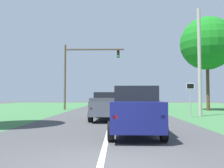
{
  "coord_description": "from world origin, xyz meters",
  "views": [
    {
      "loc": [
        0.38,
        -5.7,
        1.59
      ],
      "look_at": [
        -0.06,
        17.29,
        2.75
      ],
      "focal_mm": 39.46,
      "sensor_mm": 36.0,
      "label": 1
    }
  ],
  "objects_px": {
    "utility_pole_right": "(199,62)",
    "traffic_light": "(80,67)",
    "red_suv_near": "(135,110)",
    "oak_tree_right": "(207,43)",
    "keep_moving_sign": "(190,95)",
    "pickup_truck_lead": "(109,106)"
  },
  "relations": [
    {
      "from": "keep_moving_sign",
      "to": "oak_tree_right",
      "type": "relative_size",
      "value": 0.26
    },
    {
      "from": "traffic_light",
      "to": "oak_tree_right",
      "type": "bearing_deg",
      "value": -7.54
    },
    {
      "from": "pickup_truck_lead",
      "to": "oak_tree_right",
      "type": "bearing_deg",
      "value": 45.96
    },
    {
      "from": "red_suv_near",
      "to": "traffic_light",
      "type": "xyz_separation_m",
      "value": [
        -5.23,
        19.55,
        4.16
      ]
    },
    {
      "from": "red_suv_near",
      "to": "traffic_light",
      "type": "height_order",
      "value": "traffic_light"
    },
    {
      "from": "red_suv_near",
      "to": "traffic_light",
      "type": "distance_m",
      "value": 20.66
    },
    {
      "from": "traffic_light",
      "to": "utility_pole_right",
      "type": "distance_m",
      "value": 14.82
    },
    {
      "from": "oak_tree_right",
      "to": "utility_pole_right",
      "type": "bearing_deg",
      "value": -114.38
    },
    {
      "from": "oak_tree_right",
      "to": "traffic_light",
      "type": "bearing_deg",
      "value": 172.46
    },
    {
      "from": "red_suv_near",
      "to": "utility_pole_right",
      "type": "relative_size",
      "value": 0.53
    },
    {
      "from": "utility_pole_right",
      "to": "keep_moving_sign",
      "type": "bearing_deg",
      "value": -129.72
    },
    {
      "from": "red_suv_near",
      "to": "oak_tree_right",
      "type": "height_order",
      "value": "oak_tree_right"
    },
    {
      "from": "oak_tree_right",
      "to": "keep_moving_sign",
      "type": "bearing_deg",
      "value": -117.19
    },
    {
      "from": "traffic_light",
      "to": "pickup_truck_lead",
      "type": "bearing_deg",
      "value": -73.15
    },
    {
      "from": "utility_pole_right",
      "to": "traffic_light",
      "type": "bearing_deg",
      "value": 139.53
    },
    {
      "from": "red_suv_near",
      "to": "keep_moving_sign",
      "type": "relative_size",
      "value": 1.71
    },
    {
      "from": "red_suv_near",
      "to": "keep_moving_sign",
      "type": "bearing_deg",
      "value": 60.38
    },
    {
      "from": "keep_moving_sign",
      "to": "red_suv_near",
      "type": "bearing_deg",
      "value": -119.62
    },
    {
      "from": "red_suv_near",
      "to": "pickup_truck_lead",
      "type": "relative_size",
      "value": 0.84
    },
    {
      "from": "pickup_truck_lead",
      "to": "traffic_light",
      "type": "bearing_deg",
      "value": 106.85
    },
    {
      "from": "keep_moving_sign",
      "to": "traffic_light",
      "type": "bearing_deg",
      "value": 132.21
    },
    {
      "from": "traffic_light",
      "to": "oak_tree_right",
      "type": "distance_m",
      "value": 15.05
    }
  ]
}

